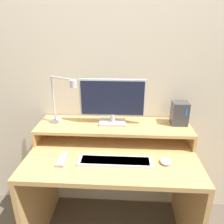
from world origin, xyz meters
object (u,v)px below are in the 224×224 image
at_px(keyboard, 115,161).
at_px(mouse, 166,161).
at_px(router_dock, 180,113).
at_px(remote_control, 62,160).
at_px(desk_lamp, 62,100).
at_px(monitor, 112,101).

bearing_deg(keyboard, mouse, 2.50).
height_order(router_dock, remote_control, router_dock).
bearing_deg(router_dock, desk_lamp, -177.19).
bearing_deg(remote_control, desk_lamp, 101.06).
relative_size(mouse, remote_control, 0.57).
relative_size(router_dock, mouse, 2.05).
xyz_separation_m(router_dock, keyboard, (-0.45, -0.34, -0.19)).
distance_m(monitor, router_dock, 0.49).
height_order(keyboard, mouse, mouse).
relative_size(desk_lamp, mouse, 4.21).
bearing_deg(desk_lamp, remote_control, -78.94).
xyz_separation_m(keyboard, remote_control, (-0.33, -0.00, -0.00)).
bearing_deg(keyboard, monitor, 96.20).
bearing_deg(remote_control, mouse, 1.27).
bearing_deg(router_dock, remote_control, -156.21).
height_order(monitor, remote_control, monitor).
bearing_deg(monitor, keyboard, -83.80).
height_order(router_dock, keyboard, router_dock).
bearing_deg(monitor, remote_control, -132.38).
relative_size(desk_lamp, keyboard, 0.76).
xyz_separation_m(desk_lamp, router_dock, (0.84, 0.04, -0.10)).
bearing_deg(remote_control, monitor, 47.62).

